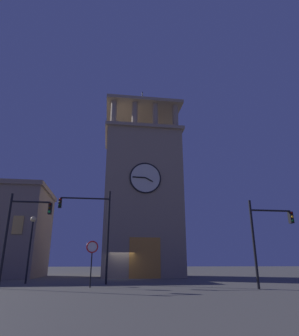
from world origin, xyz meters
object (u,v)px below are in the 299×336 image
object	(u,v)px
clocktower	(141,198)
street_lamp	(31,236)
traffic_signal_mid	(21,225)
traffic_signal_far	(267,231)
traffic_signal_near	(94,222)
no_horn_sign	(92,251)

from	to	relation	value
clocktower	street_lamp	bearing A→B (deg)	44.40
traffic_signal_mid	traffic_signal_far	bearing A→B (deg)	170.78
clocktower	traffic_signal_near	distance (m)	12.95
clocktower	traffic_signal_near	xyz separation A→B (m)	(4.97, 11.12, -4.40)
traffic_signal_mid	no_horn_sign	size ratio (longest dim) A/B	2.05
clocktower	traffic_signal_near	bearing A→B (deg)	65.93
traffic_signal_near	traffic_signal_mid	bearing A→B (deg)	32.99
no_horn_sign	traffic_signal_far	bearing A→B (deg)	167.11
no_horn_sign	clocktower	bearing A→B (deg)	-108.90
traffic_signal_mid	street_lamp	size ratio (longest dim) A/B	1.17
traffic_signal_mid	traffic_signal_far	xyz separation A→B (m)	(-15.63, 2.54, -0.36)
clocktower	traffic_signal_far	distance (m)	18.52
traffic_signal_far	no_horn_sign	xyz separation A→B (m)	(10.97, -2.51, -1.19)
clocktower	street_lamp	distance (m)	14.77
traffic_signal_near	traffic_signal_mid	world-z (taller)	traffic_signal_near
traffic_signal_near	street_lamp	bearing A→B (deg)	-17.15
street_lamp	no_horn_sign	world-z (taller)	street_lamp
clocktower	no_horn_sign	xyz separation A→B (m)	(4.82, 14.07, -6.67)
traffic_signal_mid	street_lamp	distance (m)	4.45
clocktower	no_horn_sign	world-z (taller)	clocktower
traffic_signal_mid	traffic_signal_near	bearing A→B (deg)	-147.01
street_lamp	no_horn_sign	size ratio (longest dim) A/B	1.75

